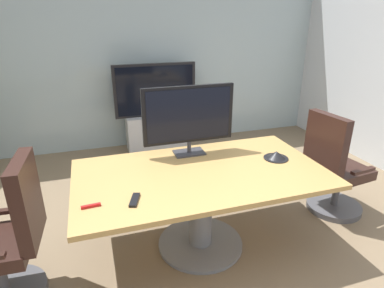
% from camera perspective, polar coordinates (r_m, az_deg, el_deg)
% --- Properties ---
extents(ground_plane, '(7.01, 7.01, 0.00)m').
position_cam_1_polar(ground_plane, '(2.93, 0.33, -19.76)').
color(ground_plane, '#7A664C').
extents(wall_back_glass_partition, '(6.01, 0.10, 2.86)m').
position_cam_1_polar(wall_back_glass_partition, '(5.02, -10.25, 15.66)').
color(wall_back_glass_partition, '#9EB2B7').
rests_on(wall_back_glass_partition, ground).
extents(conference_table, '(2.06, 1.14, 0.74)m').
position_cam_1_polar(conference_table, '(2.77, 1.60, -8.26)').
color(conference_table, '#B2894C').
rests_on(conference_table, ground).
extents(office_chair_left, '(0.61, 0.58, 1.09)m').
position_cam_1_polar(office_chair_left, '(2.67, -29.60, -15.34)').
color(office_chair_left, '#4C4C51').
rests_on(office_chair_left, ground).
extents(office_chair_right, '(0.62, 0.60, 1.09)m').
position_cam_1_polar(office_chair_right, '(3.59, 23.70, -4.64)').
color(office_chair_right, '#4C4C51').
rests_on(office_chair_right, ground).
extents(tv_monitor, '(0.84, 0.18, 0.64)m').
position_cam_1_polar(tv_monitor, '(2.90, -0.58, 4.90)').
color(tv_monitor, '#333338').
rests_on(tv_monitor, conference_table).
extents(wall_display_unit, '(1.20, 0.36, 1.31)m').
position_cam_1_polar(wall_display_unit, '(4.92, -6.31, 3.94)').
color(wall_display_unit, '#B7BABC').
rests_on(wall_display_unit, ground).
extents(conference_phone, '(0.22, 0.22, 0.07)m').
position_cam_1_polar(conference_phone, '(3.00, 14.66, -1.96)').
color(conference_phone, black).
rests_on(conference_phone, conference_table).
extents(remote_control, '(0.10, 0.18, 0.02)m').
position_cam_1_polar(remote_control, '(2.31, -10.12, -9.71)').
color(remote_control, black).
rests_on(remote_control, conference_table).
extents(whiteboard_marker, '(0.13, 0.03, 0.02)m').
position_cam_1_polar(whiteboard_marker, '(2.31, -17.45, -10.40)').
color(whiteboard_marker, red).
rests_on(whiteboard_marker, conference_table).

